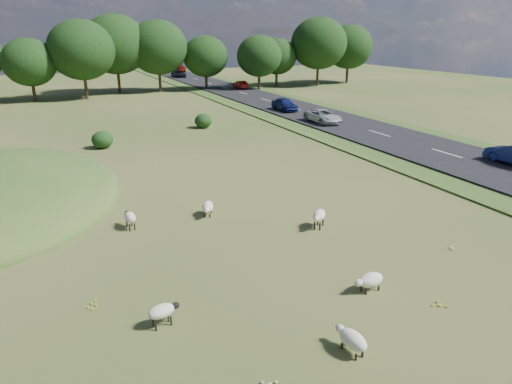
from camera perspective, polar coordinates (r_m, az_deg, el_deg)
ground at (r=38.72m, az=-12.71°, el=5.36°), size 160.00×160.00×0.00m
road at (r=55.11m, az=5.85°, el=9.96°), size 8.00×150.00×0.25m
treeline at (r=72.64m, az=-20.31°, el=16.29°), size 96.28×14.66×11.70m
shrubs at (r=43.68m, az=-18.61°, el=7.31°), size 24.06×10.39×1.41m
sheep_0 at (r=22.38m, az=7.88°, el=-2.94°), size 1.20×1.18×0.93m
sheep_1 at (r=17.58m, az=14.05°, el=-10.64°), size 1.28×0.61×0.73m
sheep_2 at (r=15.53m, az=-11.63°, el=-14.39°), size 1.14×0.63×0.80m
sheep_3 at (r=22.98m, az=-15.50°, el=-3.05°), size 0.58×1.18×0.84m
sheep_4 at (r=23.84m, az=-6.07°, el=-1.89°), size 0.98×1.36×0.76m
sheep_5 at (r=14.52m, az=11.91°, el=-17.56°), size 0.67×1.29×0.72m
car_0 at (r=97.80m, az=-9.62°, el=14.36°), size 2.18×4.73×1.31m
car_1 at (r=76.78m, az=-1.96°, el=13.26°), size 1.32×3.78×1.25m
car_2 at (r=47.83m, az=8.36°, el=9.37°), size 2.20×4.77×1.33m
car_4 at (r=111.49m, az=-9.56°, el=15.00°), size 2.10×5.16×1.50m
car_5 at (r=54.92m, az=3.60°, el=10.89°), size 1.73×4.31×1.47m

